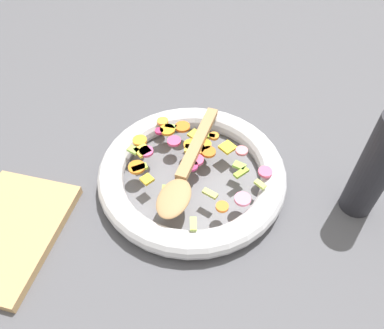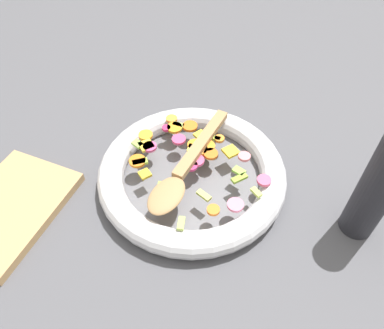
% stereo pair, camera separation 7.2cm
% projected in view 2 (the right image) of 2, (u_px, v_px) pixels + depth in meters
% --- Properties ---
extents(ground_plane, '(4.00, 4.00, 0.00)m').
position_uv_depth(ground_plane, '(192.00, 181.00, 0.75)').
color(ground_plane, '#4C4C51').
extents(skillet, '(0.37, 0.37, 0.05)m').
position_uv_depth(skillet, '(192.00, 174.00, 0.74)').
color(skillet, slate).
rests_on(skillet, ground_plane).
extents(chopped_vegetables, '(0.26, 0.29, 0.01)m').
position_uv_depth(chopped_vegetables, '(189.00, 156.00, 0.73)').
color(chopped_vegetables, orange).
rests_on(chopped_vegetables, skillet).
extents(wooden_spoon, '(0.29, 0.07, 0.01)m').
position_uv_depth(wooden_spoon, '(185.00, 170.00, 0.69)').
color(wooden_spoon, '#A87F51').
rests_on(wooden_spoon, chopped_vegetables).
extents(pepper_mill, '(0.06, 0.06, 0.25)m').
position_uv_depth(pepper_mill, '(379.00, 187.00, 0.60)').
color(pepper_mill, '#232328').
rests_on(pepper_mill, ground_plane).
extents(cutting_board, '(0.24, 0.17, 0.02)m').
position_uv_depth(cutting_board, '(9.00, 209.00, 0.70)').
color(cutting_board, tan).
rests_on(cutting_board, ground_plane).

